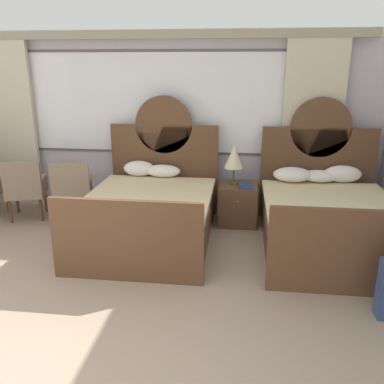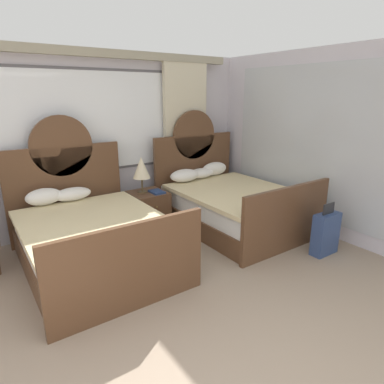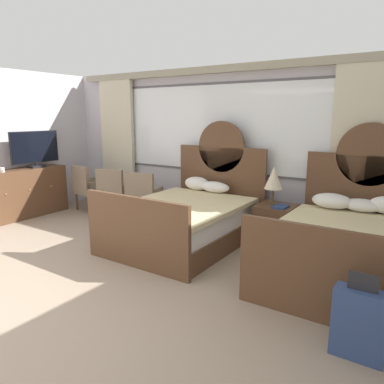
{
  "view_description": "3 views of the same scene",
  "coord_description": "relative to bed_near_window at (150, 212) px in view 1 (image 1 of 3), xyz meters",
  "views": [
    {
      "loc": [
        1.33,
        -1.75,
        2.21
      ],
      "look_at": [
        0.82,
        2.33,
        0.91
      ],
      "focal_mm": 37.83,
      "sensor_mm": 36.0,
      "label": 1
    },
    {
      "loc": [
        -0.95,
        -0.67,
        2.07
      ],
      "look_at": [
        0.98,
        2.11,
        1.06
      ],
      "focal_mm": 31.06,
      "sensor_mm": 36.0,
      "label": 2
    },
    {
      "loc": [
        3.14,
        -1.21,
        1.87
      ],
      "look_at": [
        0.94,
        2.11,
        1.04
      ],
      "focal_mm": 34.13,
      "sensor_mm": 36.0,
      "label": 3
    }
  ],
  "objects": [
    {
      "name": "wall_back_window",
      "position": [
        -0.17,
        1.24,
        1.06
      ],
      "size": [
        6.77,
        0.22,
        2.7
      ],
      "color": "silver",
      "rests_on": "ground_plane"
    },
    {
      "name": "bed_near_window",
      "position": [
        0.0,
        0.0,
        0.0
      ],
      "size": [
        1.62,
        2.21,
        1.79
      ],
      "color": "brown",
      "rests_on": "ground_plane"
    },
    {
      "name": "bed_near_mirror",
      "position": [
        2.26,
        0.01,
        0.01
      ],
      "size": [
        1.62,
        2.21,
        1.79
      ],
      "color": "brown",
      "rests_on": "ground_plane"
    },
    {
      "name": "book_on_nightstand",
      "position": [
        1.24,
        0.57,
        0.24
      ],
      "size": [
        0.18,
        0.26,
        0.03
      ],
      "color": "navy",
      "rests_on": "nightstand_between_beds"
    },
    {
      "name": "table_lamp_on_nightstand",
      "position": [
        1.06,
        0.71,
        0.61
      ],
      "size": [
        0.27,
        0.27,
        0.56
      ],
      "color": "brown",
      "rests_on": "nightstand_between_beds"
    },
    {
      "name": "armchair_by_window_centre",
      "position": [
        -1.98,
        0.46,
        0.14
      ],
      "size": [
        0.65,
        0.65,
        0.91
      ],
      "color": "#84705B",
      "rests_on": "ground_plane"
    },
    {
      "name": "nightstand_between_beds",
      "position": [
        1.13,
        0.68,
        -0.07
      ],
      "size": [
        0.54,
        0.57,
        0.58
      ],
      "color": "brown",
      "rests_on": "ground_plane"
    },
    {
      "name": "armchair_by_window_left",
      "position": [
        -1.26,
        0.46,
        0.14
      ],
      "size": [
        0.65,
        0.65,
        0.91
      ],
      "color": "#84705B",
      "rests_on": "ground_plane"
    }
  ]
}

